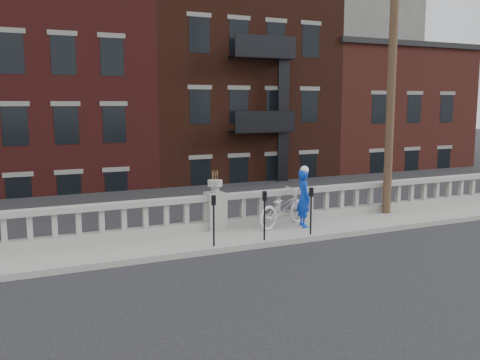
# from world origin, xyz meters

# --- Properties ---
(ground) EXTENTS (120.00, 120.00, 0.00)m
(ground) POSITION_xyz_m (0.00, 0.00, 0.00)
(ground) COLOR black
(ground) RESTS_ON ground
(sidewalk) EXTENTS (32.00, 2.20, 0.15)m
(sidewalk) POSITION_xyz_m (0.00, 3.00, 0.07)
(sidewalk) COLOR gray
(sidewalk) RESTS_ON ground
(balustrade) EXTENTS (28.00, 0.34, 1.03)m
(balustrade) POSITION_xyz_m (0.00, 3.95, 0.64)
(balustrade) COLOR gray
(balustrade) RESTS_ON sidewalk
(planter_pedestal) EXTENTS (0.55, 0.55, 1.76)m
(planter_pedestal) POSITION_xyz_m (0.00, 3.95, 0.83)
(planter_pedestal) COLOR gray
(planter_pedestal) RESTS_ON sidewalk
(lower_level) EXTENTS (80.00, 44.00, 20.80)m
(lower_level) POSITION_xyz_m (0.56, 23.04, 2.63)
(lower_level) COLOR #605E59
(lower_level) RESTS_ON ground
(utility_pole) EXTENTS (1.60, 0.28, 10.00)m
(utility_pole) POSITION_xyz_m (6.20, 3.60, 5.24)
(utility_pole) COLOR #422D1E
(utility_pole) RESTS_ON sidewalk
(parking_meter_c) EXTENTS (0.10, 0.09, 1.36)m
(parking_meter_c) POSITION_xyz_m (-0.79, 2.15, 1.00)
(parking_meter_c) COLOR black
(parking_meter_c) RESTS_ON sidewalk
(parking_meter_d) EXTENTS (0.10, 0.09, 1.36)m
(parking_meter_d) POSITION_xyz_m (0.71, 2.15, 1.00)
(parking_meter_d) COLOR black
(parking_meter_d) RESTS_ON sidewalk
(parking_meter_e) EXTENTS (0.10, 0.09, 1.36)m
(parking_meter_e) POSITION_xyz_m (2.21, 2.15, 1.00)
(parking_meter_e) COLOR black
(parking_meter_e) RESTS_ON sidewalk
(bicycle) EXTENTS (2.29, 1.48, 1.14)m
(bicycle) POSITION_xyz_m (2.01, 3.38, 0.72)
(bicycle) COLOR silver
(bicycle) RESTS_ON sidewalk
(cyclist) EXTENTS (0.55, 0.72, 1.76)m
(cyclist) POSITION_xyz_m (2.55, 3.08, 1.03)
(cyclist) COLOR #0C35B7
(cyclist) RESTS_ON sidewalk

